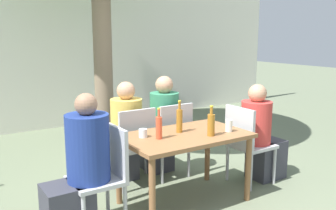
% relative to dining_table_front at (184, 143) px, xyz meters
% --- Properties ---
extents(ground_plane, '(30.00, 30.00, 0.00)m').
position_rel_dining_table_front_xyz_m(ground_plane, '(0.00, 0.00, -0.63)').
color(ground_plane, '#667056').
extents(cafe_building_wall, '(10.00, 0.08, 2.80)m').
position_rel_dining_table_front_xyz_m(cafe_building_wall, '(0.00, 3.85, 0.77)').
color(cafe_building_wall, white).
rests_on(cafe_building_wall, ground_plane).
extents(dining_table_front, '(1.28, 0.78, 0.72)m').
position_rel_dining_table_front_xyz_m(dining_table_front, '(0.00, 0.00, 0.00)').
color(dining_table_front, brown).
rests_on(dining_table_front, ground_plane).
extents(patio_chair_0, '(0.44, 0.44, 0.91)m').
position_rel_dining_table_front_xyz_m(patio_chair_0, '(-0.87, 0.00, -0.11)').
color(patio_chair_0, '#B2B2B7').
rests_on(patio_chair_0, ground_plane).
extents(patio_chair_1, '(0.44, 0.44, 0.91)m').
position_rel_dining_table_front_xyz_m(patio_chair_1, '(0.87, 0.00, -0.11)').
color(patio_chair_1, '#B2B2B7').
rests_on(patio_chair_1, ground_plane).
extents(patio_chair_2, '(0.44, 0.44, 0.91)m').
position_rel_dining_table_front_xyz_m(patio_chair_2, '(-0.26, 0.63, -0.11)').
color(patio_chair_2, '#B2B2B7').
rests_on(patio_chair_2, ground_plane).
extents(patio_chair_3, '(0.44, 0.44, 0.91)m').
position_rel_dining_table_front_xyz_m(patio_chair_3, '(0.26, 0.63, -0.11)').
color(patio_chair_3, '#B2B2B7').
rests_on(patio_chair_3, ground_plane).
extents(person_seated_0, '(0.59, 0.37, 1.23)m').
position_rel_dining_table_front_xyz_m(person_seated_0, '(-1.10, -0.00, -0.07)').
color(person_seated_0, '#383842').
rests_on(person_seated_0, ground_plane).
extents(person_seated_1, '(0.57, 0.35, 1.16)m').
position_rel_dining_table_front_xyz_m(person_seated_1, '(1.11, -0.00, -0.12)').
color(person_seated_1, '#383842').
rests_on(person_seated_1, ground_plane).
extents(person_seated_2, '(0.36, 0.58, 1.19)m').
position_rel_dining_table_front_xyz_m(person_seated_2, '(-0.26, 0.86, -0.10)').
color(person_seated_2, '#383842').
rests_on(person_seated_2, ground_plane).
extents(person_seated_3, '(0.35, 0.57, 1.22)m').
position_rel_dining_table_front_xyz_m(person_seated_3, '(0.26, 0.86, -0.08)').
color(person_seated_3, '#383842').
rests_on(person_seated_3, ground_plane).
extents(soda_bottle_0, '(0.06, 0.06, 0.30)m').
position_rel_dining_table_front_xyz_m(soda_bottle_0, '(-0.30, -0.00, 0.21)').
color(soda_bottle_0, '#DB4C2D').
rests_on(soda_bottle_0, dining_table_front).
extents(amber_bottle_1, '(0.06, 0.06, 0.33)m').
position_rel_dining_table_front_xyz_m(amber_bottle_1, '(0.00, 0.09, 0.22)').
color(amber_bottle_1, '#9E661E').
rests_on(amber_bottle_1, dining_table_front).
extents(amber_bottle_2, '(0.07, 0.07, 0.30)m').
position_rel_dining_table_front_xyz_m(amber_bottle_2, '(0.19, -0.19, 0.21)').
color(amber_bottle_2, '#9E661E').
rests_on(amber_bottle_2, dining_table_front).
extents(drinking_glass_0, '(0.07, 0.07, 0.12)m').
position_rel_dining_table_front_xyz_m(drinking_glass_0, '(0.44, -0.17, 0.15)').
color(drinking_glass_0, silver).
rests_on(drinking_glass_0, dining_table_front).
extents(drinking_glass_1, '(0.08, 0.08, 0.08)m').
position_rel_dining_table_front_xyz_m(drinking_glass_1, '(-0.40, 0.13, 0.13)').
color(drinking_glass_1, silver).
rests_on(drinking_glass_1, dining_table_front).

